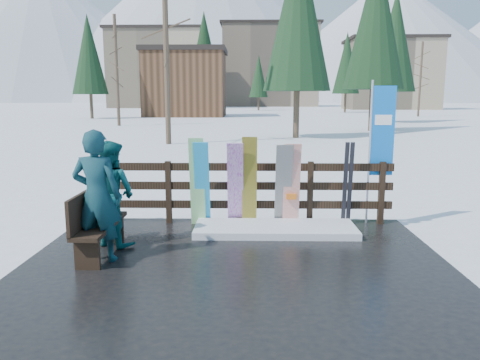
{
  "coord_description": "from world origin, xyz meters",
  "views": [
    {
      "loc": [
        0.18,
        -6.2,
        2.37
      ],
      "look_at": [
        0.04,
        1.0,
        1.1
      ],
      "focal_mm": 35.0,
      "sensor_mm": 36.0,
      "label": 1
    }
  ],
  "objects_px": {
    "snowboard_2": "(250,182)",
    "snowboard_4": "(284,186)",
    "snowboard_1": "(197,182)",
    "person_front": "(97,196)",
    "person_back": "(111,193)",
    "snowboard_3": "(235,185)",
    "bench": "(95,221)",
    "snowboard_0": "(202,184)",
    "rental_flag": "(379,136)",
    "snowboard_5": "(292,185)"
  },
  "relations": [
    {
      "from": "snowboard_2",
      "to": "snowboard_4",
      "type": "height_order",
      "value": "snowboard_2"
    },
    {
      "from": "snowboard_1",
      "to": "person_front",
      "type": "bearing_deg",
      "value": -123.35
    },
    {
      "from": "snowboard_4",
      "to": "snowboard_2",
      "type": "bearing_deg",
      "value": 180.0
    },
    {
      "from": "person_front",
      "to": "person_back",
      "type": "relative_size",
      "value": 1.13
    },
    {
      "from": "snowboard_3",
      "to": "person_back",
      "type": "relative_size",
      "value": 0.96
    },
    {
      "from": "bench",
      "to": "snowboard_3",
      "type": "bearing_deg",
      "value": 38.73
    },
    {
      "from": "person_front",
      "to": "snowboard_4",
      "type": "bearing_deg",
      "value": -143.37
    },
    {
      "from": "snowboard_4",
      "to": "snowboard_0",
      "type": "bearing_deg",
      "value": -180.0
    },
    {
      "from": "snowboard_1",
      "to": "snowboard_2",
      "type": "relative_size",
      "value": 0.98
    },
    {
      "from": "snowboard_3",
      "to": "rental_flag",
      "type": "bearing_deg",
      "value": 5.95
    },
    {
      "from": "snowboard_5",
      "to": "rental_flag",
      "type": "relative_size",
      "value": 0.59
    },
    {
      "from": "bench",
      "to": "snowboard_2",
      "type": "xyz_separation_m",
      "value": [
        2.26,
        1.61,
        0.3
      ]
    },
    {
      "from": "bench",
      "to": "snowboard_0",
      "type": "height_order",
      "value": "snowboard_0"
    },
    {
      "from": "bench",
      "to": "snowboard_5",
      "type": "relative_size",
      "value": 0.98
    },
    {
      "from": "snowboard_4",
      "to": "person_back",
      "type": "height_order",
      "value": "person_back"
    },
    {
      "from": "snowboard_1",
      "to": "rental_flag",
      "type": "bearing_deg",
      "value": 4.72
    },
    {
      "from": "snowboard_1",
      "to": "bench",
      "type": "bearing_deg",
      "value": -129.47
    },
    {
      "from": "snowboard_4",
      "to": "snowboard_3",
      "type": "bearing_deg",
      "value": 180.0
    },
    {
      "from": "snowboard_0",
      "to": "snowboard_4",
      "type": "bearing_deg",
      "value": 0.0
    },
    {
      "from": "snowboard_4",
      "to": "person_front",
      "type": "relative_size",
      "value": 0.83
    },
    {
      "from": "snowboard_3",
      "to": "person_front",
      "type": "height_order",
      "value": "person_front"
    },
    {
      "from": "rental_flag",
      "to": "person_front",
      "type": "xyz_separation_m",
      "value": [
        -4.47,
        -2.1,
        -0.67
      ]
    },
    {
      "from": "snowboard_5",
      "to": "person_back",
      "type": "bearing_deg",
      "value": -159.22
    },
    {
      "from": "snowboard_1",
      "to": "snowboard_5",
      "type": "distance_m",
      "value": 1.69
    },
    {
      "from": "snowboard_2",
      "to": "snowboard_0",
      "type": "bearing_deg",
      "value": -180.0
    },
    {
      "from": "snowboard_2",
      "to": "person_back",
      "type": "distance_m",
      "value": 2.42
    },
    {
      "from": "snowboard_4",
      "to": "snowboard_5",
      "type": "distance_m",
      "value": 0.14
    },
    {
      "from": "snowboard_4",
      "to": "snowboard_5",
      "type": "height_order",
      "value": "snowboard_5"
    },
    {
      "from": "bench",
      "to": "snowboard_2",
      "type": "bearing_deg",
      "value": 35.47
    },
    {
      "from": "bench",
      "to": "snowboard_4",
      "type": "xyz_separation_m",
      "value": [
        2.87,
        1.61,
        0.23
      ]
    },
    {
      "from": "snowboard_4",
      "to": "rental_flag",
      "type": "height_order",
      "value": "rental_flag"
    },
    {
      "from": "bench",
      "to": "person_back",
      "type": "relative_size",
      "value": 0.91
    },
    {
      "from": "snowboard_5",
      "to": "snowboard_2",
      "type": "bearing_deg",
      "value": 180.0
    },
    {
      "from": "snowboard_2",
      "to": "snowboard_4",
      "type": "bearing_deg",
      "value": 0.0
    },
    {
      "from": "bench",
      "to": "snowboard_4",
      "type": "relative_size",
      "value": 0.97
    },
    {
      "from": "snowboard_1",
      "to": "snowboard_3",
      "type": "relative_size",
      "value": 1.03
    },
    {
      "from": "snowboard_3",
      "to": "rental_flag",
      "type": "height_order",
      "value": "rental_flag"
    },
    {
      "from": "snowboard_1",
      "to": "snowboard_2",
      "type": "xyz_separation_m",
      "value": [
        0.93,
        0.0,
        0.01
      ]
    },
    {
      "from": "snowboard_4",
      "to": "rental_flag",
      "type": "xyz_separation_m",
      "value": [
        1.73,
        0.27,
        0.86
      ]
    },
    {
      "from": "snowboard_0",
      "to": "snowboard_1",
      "type": "height_order",
      "value": "snowboard_1"
    },
    {
      "from": "snowboard_4",
      "to": "rental_flag",
      "type": "relative_size",
      "value": 0.59
    },
    {
      "from": "snowboard_0",
      "to": "snowboard_5",
      "type": "height_order",
      "value": "snowboard_0"
    },
    {
      "from": "snowboard_3",
      "to": "snowboard_5",
      "type": "xyz_separation_m",
      "value": [
        1.0,
        -0.0,
        -0.01
      ]
    },
    {
      "from": "snowboard_5",
      "to": "snowboard_3",
      "type": "bearing_deg",
      "value": 180.0
    },
    {
      "from": "snowboard_0",
      "to": "person_back",
      "type": "xyz_separation_m",
      "value": [
        -1.3,
        -1.1,
        0.05
      ]
    },
    {
      "from": "bench",
      "to": "snowboard_0",
      "type": "distance_m",
      "value": 2.16
    },
    {
      "from": "snowboard_2",
      "to": "person_front",
      "type": "bearing_deg",
      "value": -139.44
    },
    {
      "from": "snowboard_3",
      "to": "person_front",
      "type": "distance_m",
      "value": 2.63
    },
    {
      "from": "snowboard_0",
      "to": "person_back",
      "type": "relative_size",
      "value": 0.96
    },
    {
      "from": "snowboard_2",
      "to": "snowboard_3",
      "type": "relative_size",
      "value": 1.05
    }
  ]
}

